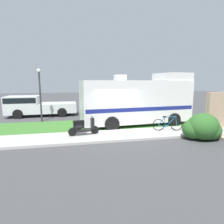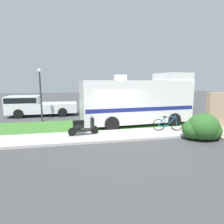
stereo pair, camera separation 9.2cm
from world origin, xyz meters
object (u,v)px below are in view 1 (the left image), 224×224
object	(u,v)px
motorhome_rv	(137,100)
bicycle	(168,124)
street_lamp_post	(40,90)
pickup_truck_near	(35,105)
bottle_green	(223,126)
scooter	(83,127)

from	to	relation	value
motorhome_rv	bicycle	size ratio (longest dim) A/B	4.37
bicycle	street_lamp_post	distance (m)	9.17
pickup_truck_near	street_lamp_post	world-z (taller)	street_lamp_post
motorhome_rv	bottle_green	distance (m)	5.57
pickup_truck_near	street_lamp_post	distance (m)	3.06
bottle_green	motorhome_rv	bearing A→B (deg)	153.59
bottle_green	street_lamp_post	distance (m)	12.51
motorhome_rv	bicycle	bearing A→B (deg)	-64.73
motorhome_rv	scooter	bearing A→B (deg)	-149.19
pickup_truck_near	scooter	bearing A→B (deg)	-62.98
motorhome_rv	pickup_truck_near	size ratio (longest dim) A/B	1.29
scooter	bottle_green	world-z (taller)	scooter
bicycle	scooter	bearing A→B (deg)	179.11
scooter	bicycle	bearing A→B (deg)	-0.89
pickup_truck_near	bottle_green	xyz separation A→B (m)	(12.26, -7.28, -0.71)
scooter	pickup_truck_near	bearing A→B (deg)	117.02
bicycle	street_lamp_post	world-z (taller)	street_lamp_post
bicycle	bottle_green	xyz separation A→B (m)	(3.72, -0.06, -0.27)
motorhome_rv	pickup_truck_near	world-z (taller)	motorhome_rv
street_lamp_post	bicycle	bearing A→B (deg)	-31.27
motorhome_rv	scooter	size ratio (longest dim) A/B	4.54
scooter	street_lamp_post	distance (m)	5.65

